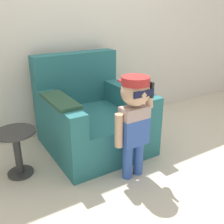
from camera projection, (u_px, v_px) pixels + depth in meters
name	position (u px, v px, depth m)	size (l,w,h in m)	color
ground_plane	(116.00, 151.00, 2.77)	(10.00, 10.00, 0.00)	beige
wall_back	(78.00, 18.00, 2.92)	(10.00, 0.05, 2.60)	silver
armchair	(91.00, 118.00, 2.79)	(0.98, 1.02, 0.96)	#286B70
person_child	(134.00, 113.00, 2.14)	(0.37, 0.28, 0.91)	#3356AD
side_table	(17.00, 149.00, 2.29)	(0.35, 0.35, 0.43)	#333333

